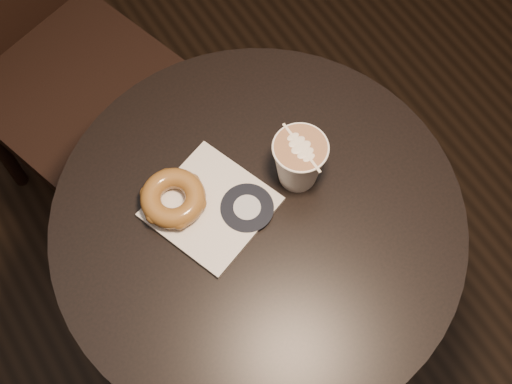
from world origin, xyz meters
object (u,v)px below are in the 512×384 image
at_px(pastry_bag, 211,207).
at_px(latte_cup, 299,162).
at_px(doughnut, 173,198).
at_px(chair, 29,29).
at_px(cafe_table, 258,260).

relative_size(pastry_bag, latte_cup, 1.74).
relative_size(pastry_bag, doughnut, 1.63).
bearing_deg(latte_cup, doughnut, 161.93).
relative_size(chair, doughnut, 9.59).
bearing_deg(pastry_bag, chair, 78.09).
bearing_deg(chair, cafe_table, -95.44).
distance_m(cafe_table, latte_cup, 0.27).
bearing_deg(doughnut, chair, 93.38).
height_order(cafe_table, chair, chair).
height_order(cafe_table, doughnut, doughnut).
bearing_deg(cafe_table, doughnut, 136.70).
distance_m(cafe_table, doughnut, 0.27).
bearing_deg(cafe_table, pastry_bag, 133.18).
height_order(chair, latte_cup, chair).
xyz_separation_m(chair, pastry_bag, (0.08, -0.65, 0.17)).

